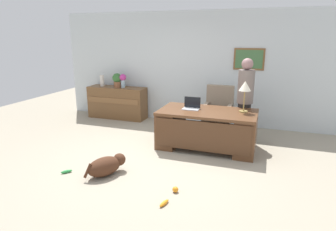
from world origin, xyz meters
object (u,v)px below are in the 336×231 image
object	(u,v)px
dog_toy_plush	(164,203)
vase_with_flowers	(123,79)
potted_plant	(117,80)
laptop	(192,106)
armchair	(218,112)
dog_toy_ball	(175,189)
person_standing	(245,100)
credenza	(117,102)
dog_toy_bone	(67,171)
desk	(207,128)
desk_lamp	(245,88)
vase_empty	(102,81)
dog_lying	(106,166)

from	to	relation	value
dog_toy_plush	vase_with_flowers	bearing A→B (deg)	124.28
potted_plant	laptop	bearing A→B (deg)	-29.18
armchair	dog_toy_ball	world-z (taller)	armchair
vase_with_flowers	dog_toy_plush	distance (m)	4.38
person_standing	laptop	bearing A→B (deg)	-150.76
credenza	dog_toy_ball	size ratio (longest dim) A/B	18.43
dog_toy_ball	dog_toy_bone	bearing A→B (deg)	-179.78
desk	dog_toy_ball	xyz separation A→B (m)	(-0.05, -1.79, -0.36)
desk_lamp	dog_toy_bone	bearing A→B (deg)	-142.28
dog_toy_ball	vase_empty	bearing A→B (deg)	133.96
credenza	dog_toy_plush	size ratio (longest dim) A/B	7.85
person_standing	dog_toy_plush	bearing A→B (deg)	-104.73
dog_lying	dog_toy_plush	world-z (taller)	dog_lying
credenza	vase_empty	xyz separation A→B (m)	(-0.43, 0.00, 0.56)
dog_toy_bone	dog_toy_plush	bearing A→B (deg)	-10.87
dog_lying	potted_plant	xyz separation A→B (m)	(-1.43, 3.02, 0.87)
credenza	armchair	world-z (taller)	armchair
person_standing	potted_plant	distance (m)	3.39
desk	dog_toy_bone	xyz separation A→B (m)	(-1.88, -1.80, -0.38)
desk_lamp	dog_toy_ball	xyz separation A→B (m)	(-0.70, -1.95, -1.16)
dog_lying	potted_plant	world-z (taller)	potted_plant
dog_lying	desk	bearing A→B (deg)	53.00
vase_with_flowers	dog_toy_plush	world-z (taller)	vase_with_flowers
armchair	potted_plant	distance (m)	2.80
desk_lamp	potted_plant	size ratio (longest dim) A/B	1.62
desk	armchair	world-z (taller)	armchair
credenza	vase_with_flowers	world-z (taller)	vase_with_flowers
dog_lying	dog_toy_ball	xyz separation A→B (m)	(1.18, -0.15, -0.11)
laptop	vase_empty	world-z (taller)	vase_empty
desk	credenza	world-z (taller)	credenza
credenza	armchair	xyz separation A→B (m)	(2.74, -0.39, 0.06)
dog_toy_plush	armchair	bearing A→B (deg)	87.35
dog_toy_plush	credenza	bearing A→B (deg)	126.34
armchair	desk_lamp	bearing A→B (deg)	-54.18
credenza	potted_plant	size ratio (longest dim) A/B	4.27
desk	person_standing	xyz separation A→B (m)	(0.63, 0.61, 0.48)
person_standing	potted_plant	xyz separation A→B (m)	(-3.29, 0.77, 0.14)
laptop	dog_toy_bone	bearing A→B (deg)	-129.54
desk_lamp	vase_with_flowers	world-z (taller)	desk_lamp
credenza	person_standing	world-z (taller)	person_standing
armchair	dog_toy_plush	xyz separation A→B (m)	(-0.14, -3.13, -0.45)
credenza	desk_lamp	xyz separation A→B (m)	(3.34, -1.22, 0.78)
credenza	person_standing	size ratio (longest dim) A/B	0.90
armchair	credenza	bearing A→B (deg)	171.79
desk	credenza	bearing A→B (deg)	152.84
vase_with_flowers	dog_toy_ball	bearing A→B (deg)	-52.43
dog_toy_plush	dog_toy_bone	bearing A→B (deg)	169.13
credenza	person_standing	bearing A→B (deg)	-13.01
vase_with_flowers	dog_toy_ball	world-z (taller)	vase_with_flowers
vase_empty	dog_toy_bone	world-z (taller)	vase_empty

